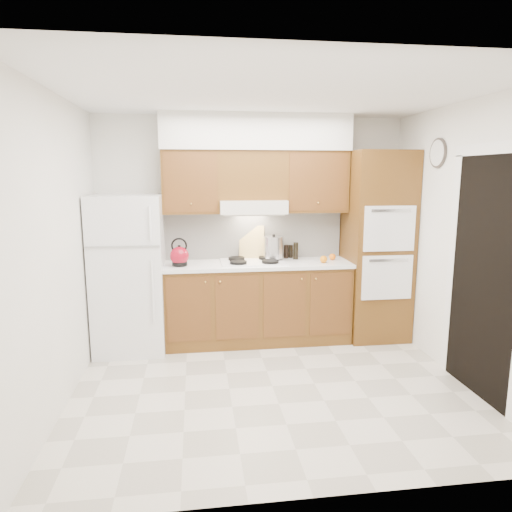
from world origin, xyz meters
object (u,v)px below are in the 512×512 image
(fridge, at_px, (129,274))
(stock_pot, at_px, (274,248))
(kettle, at_px, (179,256))
(oven_cabinet, at_px, (377,246))

(fridge, height_order, stock_pot, fridge)
(kettle, xyz_separation_m, stock_pot, (1.08, 0.20, 0.04))
(kettle, bearing_deg, stock_pot, 35.13)
(oven_cabinet, xyz_separation_m, stock_pot, (-1.21, 0.12, -0.01))
(fridge, distance_m, stock_pot, 1.66)
(oven_cabinet, bearing_deg, stock_pot, 174.26)
(oven_cabinet, relative_size, stock_pot, 8.99)
(oven_cabinet, height_order, stock_pot, oven_cabinet)
(oven_cabinet, xyz_separation_m, kettle, (-2.29, -0.08, -0.05))
(kettle, distance_m, stock_pot, 1.10)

